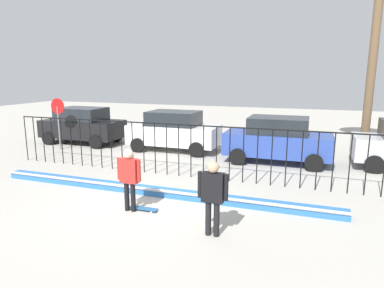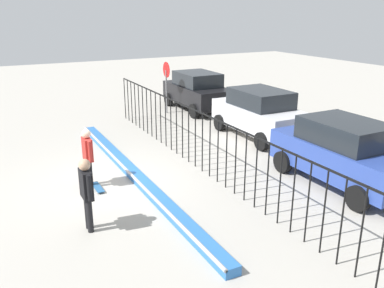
% 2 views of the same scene
% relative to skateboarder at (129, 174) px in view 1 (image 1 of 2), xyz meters
% --- Properties ---
extents(ground_plane, '(60.00, 60.00, 0.00)m').
position_rel_skateboarder_xyz_m(ground_plane, '(0.05, 0.46, -1.02)').
color(ground_plane, '#ADA89E').
extents(bowl_coping_ledge, '(11.00, 0.41, 0.27)m').
position_rel_skateboarder_xyz_m(bowl_coping_ledge, '(0.05, 1.33, -0.90)').
color(bowl_coping_ledge, '#2D6BB7').
rests_on(bowl_coping_ledge, ground).
extents(perimeter_fence, '(14.04, 0.04, 1.90)m').
position_rel_skateboarder_xyz_m(perimeter_fence, '(0.05, 3.43, 0.14)').
color(perimeter_fence, black).
rests_on(perimeter_fence, ground).
extents(skateboarder, '(0.69, 0.26, 1.71)m').
position_rel_skateboarder_xyz_m(skateboarder, '(0.00, 0.00, 0.00)').
color(skateboarder, black).
rests_on(skateboarder, ground).
extents(skateboard, '(0.80, 0.20, 0.07)m').
position_rel_skateboarder_xyz_m(skateboard, '(0.33, 0.13, -0.96)').
color(skateboard, '#26598C').
rests_on(skateboard, ground).
extents(camera_operator, '(0.71, 0.27, 1.75)m').
position_rel_skateboarder_xyz_m(camera_operator, '(2.48, -0.63, 0.03)').
color(camera_operator, black).
rests_on(camera_operator, ground).
extents(parked_car_black, '(4.30, 2.12, 1.90)m').
position_rel_skateboarder_xyz_m(parked_car_black, '(-6.98, 7.26, -0.05)').
color(parked_car_black, black).
rests_on(parked_car_black, ground).
extents(parked_car_white, '(4.30, 2.12, 1.90)m').
position_rel_skateboarder_xyz_m(parked_car_white, '(-1.72, 7.26, -0.05)').
color(parked_car_white, silver).
rests_on(parked_car_white, ground).
extents(parked_car_blue, '(4.30, 2.12, 1.90)m').
position_rel_skateboarder_xyz_m(parked_car_blue, '(3.20, 6.58, -0.05)').
color(parked_car_blue, '#2D479E').
rests_on(parked_car_blue, ground).
extents(stop_sign, '(0.76, 0.07, 2.50)m').
position_rel_skateboarder_xyz_m(stop_sign, '(-7.07, 5.61, 0.59)').
color(stop_sign, slate).
rests_on(stop_sign, ground).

